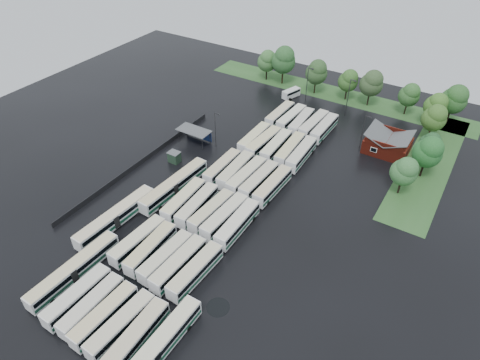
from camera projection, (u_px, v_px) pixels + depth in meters
The scene contains 63 objects.
ground at pixel (199, 219), 83.87m from camera, with size 160.00×160.00×0.00m, color black.
brick_building at pixel (387, 145), 101.33m from camera, with size 10.07×8.60×5.39m.
wash_shed at pixel (195, 131), 103.97m from camera, with size 8.20×4.20×3.58m.
utility_hut at pixel (174, 157), 98.26m from camera, with size 2.70×2.20×2.62m.
grass_strip_north at pixel (334, 94), 126.42m from camera, with size 80.00×10.00×0.01m, color #2E5B27.
grass_strip_east at pixel (429, 164), 98.32m from camera, with size 10.00×50.00×0.01m, color #2E5B27.
west_fence at pixel (142, 161), 98.13m from camera, with size 0.10×50.00×1.20m, color #2D2D30.
bus_r0c0 at pixel (78, 296), 67.05m from camera, with size 2.79×12.16×3.37m.
bus_r0c1 at pixel (92, 306), 65.75m from camera, with size 2.60×11.79×3.28m.
bus_r0c2 at pixel (104, 315), 64.37m from camera, with size 2.82×11.95×3.31m.
bus_r0c3 at pixel (121, 325), 63.03m from camera, with size 3.08×12.18×3.36m.
bus_r0c4 at pixel (137, 336), 61.63m from camera, with size 3.07×12.25×3.38m.
bus_r1c0 at pixel (138, 241), 76.56m from camera, with size 3.08×12.18×3.36m.
bus_r1c1 at pixel (151, 248), 75.13m from camera, with size 3.10×12.06×3.33m.
bus_r1c2 at pixel (166, 257), 73.58m from camera, with size 2.92×11.90×3.29m.
bus_r1c3 at pixel (179, 264), 72.26m from camera, with size 2.95×12.38×3.43m.
bus_r1c4 at pixel (195, 271), 71.06m from camera, with size 2.97×12.32×3.41m.
bus_r2c0 at pixel (184, 200), 85.38m from camera, with size 3.20×12.36×3.41m.
bus_r2c1 at pixel (197, 205), 84.23m from camera, with size 3.14×12.08×3.33m.
bus_r2c2 at pixel (211, 211), 82.87m from camera, with size 3.06×11.89×3.28m.
bus_r2c3 at pixel (225, 217), 81.51m from camera, with size 3.15×12.50×3.45m.
bus_r2c4 at pixel (237, 224), 79.96m from camera, with size 2.80×12.43×3.45m.
bus_r3c0 at pixel (222, 167), 94.36m from camera, with size 2.61×11.83×3.29m.
bus_r3c1 at pixel (236, 170), 93.25m from camera, with size 3.04×12.31×3.40m.
bus_r3c2 at pixel (247, 176), 91.67m from camera, with size 3.02×12.42×3.44m.
bus_r3c3 at pixel (259, 180), 90.46m from camera, with size 3.01×12.31×3.40m.
bus_r3c4 at pixel (273, 186), 89.01m from camera, with size 2.86×12.32×3.42m.
bus_r4c0 at pixel (254, 138), 103.68m from camera, with size 2.71×12.08×3.35m.
bus_r4c1 at pixel (264, 142), 102.13m from camera, with size 3.23×12.45×3.43m.
bus_r4c2 at pixel (276, 146), 100.88m from camera, with size 2.97×12.34×3.41m.
bus_r4c3 at pixel (290, 150), 99.64m from camera, with size 3.20×12.46×3.44m.
bus_r4c4 at pixel (301, 154), 98.21m from camera, with size 3.03×12.41×3.43m.
bus_r5c0 at pixel (280, 114), 112.96m from camera, with size 2.70×11.87×3.29m.
bus_r5c1 at pixel (291, 118), 111.48m from camera, with size 2.98×12.05×3.33m.
bus_r5c2 at pixel (301, 122), 109.85m from camera, with size 3.05×11.90×3.28m.
bus_r5c3 at pixel (314, 124), 108.73m from camera, with size 3.16×12.43×3.43m.
bus_r5c4 at pixel (324, 128), 107.35m from camera, with size 2.66×12.10×3.36m.
artic_bus_west_a at pixel (74, 270), 71.31m from camera, with size 2.98×17.80×3.29m.
artic_bus_west_b at pixel (174, 185), 89.10m from camera, with size 3.46×18.58×3.43m.
artic_bus_west_c at pixel (116, 217), 81.43m from camera, with size 3.44×18.46×3.41m.
artic_bus_east at pixel (156, 350), 59.82m from camera, with size 2.61×18.31×3.40m.
minibus at pixel (291, 93), 123.81m from camera, with size 3.67×6.01×2.47m.
tree_north_0 at pixel (267, 61), 130.39m from camera, with size 5.84×5.84×9.68m.
tree_north_1 at pixel (284, 60), 127.22m from camera, with size 7.24×7.24×11.99m.
tree_north_2 at pixel (317, 72), 122.66m from camera, with size 6.32×6.32×10.46m.
tree_north_3 at pixel (349, 80), 119.94m from camera, with size 5.60×5.60×9.28m.
tree_north_4 at pixel (372, 83), 116.59m from camera, with size 6.41×6.41×10.62m.
tree_north_5 at pixel (410, 95), 113.11m from camera, with size 5.54×5.54×9.18m.
tree_north_6 at pixel (455, 99), 108.50m from camera, with size 6.71×6.71×11.11m.
tree_east_0 at pixel (405, 171), 86.39m from camera, with size 5.52×5.52×9.15m.
tree_east_1 at pixel (429, 152), 90.55m from camera, with size 6.24×6.24×10.33m.
tree_east_2 at pixel (430, 143), 96.03m from camera, with size 4.73×4.73×7.83m.
tree_east_3 at pixel (435, 117), 102.75m from camera, with size 5.90×5.90×9.76m.
tree_east_4 at pixel (436, 105), 107.96m from camera, with size 5.76×5.76×9.54m.
lamp_post_ne at pixel (363, 131), 99.24m from camera, with size 1.47×0.29×9.55m.
lamp_post_nw at pixel (216, 127), 100.96m from camera, with size 1.42×0.28×9.23m.
lamp_post_back_w at pixel (308, 83), 118.55m from camera, with size 1.61×0.31×10.43m.
lamp_post_back_e at pixel (349, 95), 112.23m from camera, with size 1.64×0.32×10.64m.
puddle_0 at pixel (134, 283), 71.41m from camera, with size 6.26×6.26×0.01m, color black.
puddle_1 at pixel (179, 320), 65.84m from camera, with size 3.49×3.49×0.01m, color black.
puddle_2 at pixel (160, 198), 88.70m from camera, with size 7.81×7.81×0.01m, color black.
puddle_3 at pixel (233, 231), 81.08m from camera, with size 3.44×3.44×0.01m, color black.
puddle_4 at pixel (218, 307), 67.65m from camera, with size 3.79×3.79×0.01m, color black.
Camera 1 is at (39.41, -47.96, 57.47)m, focal length 32.00 mm.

